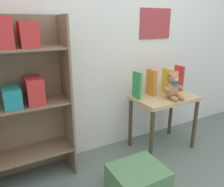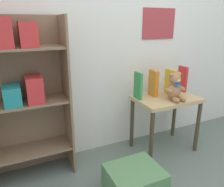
% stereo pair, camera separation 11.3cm
% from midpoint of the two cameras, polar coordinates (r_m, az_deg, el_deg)
% --- Properties ---
extents(wall_back, '(4.80, 0.07, 2.50)m').
position_cam_midpoint_polar(wall_back, '(2.22, 0.48, 17.07)').
color(wall_back, silver).
rests_on(wall_back, ground_plane).
extents(bookshelf_side, '(0.70, 0.29, 1.35)m').
position_cam_midpoint_polar(bookshelf_side, '(1.86, -23.94, 0.62)').
color(bookshelf_side, '#7F664C').
rests_on(bookshelf_side, ground_plane).
extents(display_table, '(0.63, 0.42, 0.58)m').
position_cam_midpoint_polar(display_table, '(2.29, 11.99, -2.97)').
color(display_table, tan).
rests_on(display_table, ground_plane).
extents(teddy_bear, '(0.21, 0.19, 0.27)m').
position_cam_midpoint_polar(teddy_bear, '(2.18, 14.19, 1.80)').
color(teddy_bear, '#A8754C').
rests_on(teddy_bear, display_table).
extents(book_standing_green, '(0.03, 0.12, 0.26)m').
position_cam_midpoint_polar(book_standing_green, '(2.12, 5.01, 2.13)').
color(book_standing_green, '#33934C').
rests_on(book_standing_green, display_table).
extents(book_standing_orange, '(0.04, 0.13, 0.26)m').
position_cam_midpoint_polar(book_standing_orange, '(2.24, 8.83, 2.83)').
color(book_standing_orange, orange).
rests_on(book_standing_orange, display_table).
extents(book_standing_yellow, '(0.04, 0.14, 0.26)m').
position_cam_midpoint_polar(book_standing_yellow, '(2.34, 12.94, 3.19)').
color(book_standing_yellow, gold).
rests_on(book_standing_yellow, display_table).
extents(book_standing_red, '(0.03, 0.13, 0.27)m').
position_cam_midpoint_polar(book_standing_red, '(2.48, 15.81, 3.94)').
color(book_standing_red, red).
rests_on(book_standing_red, display_table).
extents(storage_bin, '(0.41, 0.36, 0.23)m').
position_cam_midpoint_polar(storage_bin, '(1.83, 4.90, -21.85)').
color(storage_bin, '#568956').
rests_on(storage_bin, ground_plane).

